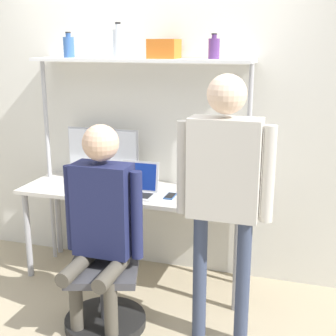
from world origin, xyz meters
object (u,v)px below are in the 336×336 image
laptop (138,185)px  bottle_blue (69,47)px  cell_phone (170,196)px  office_chair (105,287)px  person_standing (224,177)px  storage_box (164,49)px  bottle_purple (214,48)px  monitor (103,152)px  bottle_clear (118,43)px  person_seated (101,214)px

laptop → bottle_blue: (-0.65, 0.20, 1.04)m
cell_phone → office_chair: 0.83m
cell_phone → person_standing: bearing=-47.4°
storage_box → bottle_purple: bearing=0.0°
office_chair → laptop: bearing=88.1°
monitor → bottle_clear: 0.90m
office_chair → storage_box: (0.17, 0.81, 1.58)m
person_seated → person_standing: 0.84m
person_standing → bottle_purple: (-0.25, 0.76, 0.74)m
person_standing → bottle_blue: 1.79m
bottle_purple → person_standing: bearing=-72.1°
storage_box → monitor: bearing=176.5°
bottle_purple → office_chair: bearing=-124.3°
person_seated → bottle_clear: size_ratio=5.25×
laptop → storage_box: 1.06m
bottle_blue → bottle_clear: size_ratio=0.75×
cell_phone → person_seated: bearing=-112.9°
office_chair → bottle_purple: bottle_purple is taller
person_standing → bottle_purple: bottle_purple is taller
laptop → bottle_clear: bottle_clear is taller
person_standing → bottle_clear: bearing=142.6°
bottle_purple → bottle_clear: bearing=180.0°
person_standing → storage_box: 1.23m
office_chair → person_seated: size_ratio=0.64×
laptop → person_seated: person_seated is taller
laptop → person_standing: size_ratio=0.17×
office_chair → bottle_blue: 1.90m
person_seated → cell_phone: bearing=67.1°
monitor → person_standing: size_ratio=0.37×
bottle_blue → office_chair: bearing=-51.9°
monitor → laptop: (0.40, -0.24, -0.19)m
bottle_clear → monitor: bearing=169.5°
person_seated → bottle_blue: bottle_blue is taller
person_seated → bottle_clear: bearing=104.1°
storage_box → laptop: bearing=-126.3°
cell_phone → bottle_blue: 1.45m
monitor → storage_box: size_ratio=2.93×
laptop → person_seated: (-0.01, -0.65, -0.00)m
laptop → monitor: bearing=149.6°
person_seated → bottle_purple: (0.54, 0.85, 1.03)m
bottle_blue → person_standing: bearing=-28.1°
person_seated → bottle_purple: bottle_purple is taller
monitor → laptop: size_ratio=2.12×
bottle_clear → bottle_purple: bearing=0.0°
bottle_blue → storage_box: bottle_blue is taller
cell_phone → person_seated: 0.70m
office_chair → bottle_clear: 1.83m
bottle_blue → bottle_clear: (0.43, 0.00, 0.03)m
cell_phone → person_standing: size_ratio=0.09×
laptop → cell_phone: laptop is taller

